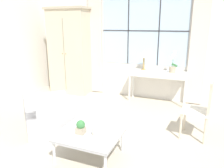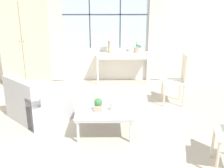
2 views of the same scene
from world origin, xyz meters
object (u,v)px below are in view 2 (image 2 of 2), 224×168
at_px(side_chair_wooden, 178,76).
at_px(potted_plant_small, 98,104).
at_px(armchair_upholstered, 38,104).
at_px(console_table, 123,56).
at_px(pillar_candle, 112,107).
at_px(coffee_table, 105,111).
at_px(potted_orchid, 137,46).
at_px(table_lamp, 109,37).
at_px(armoire, 25,38).

relative_size(side_chair_wooden, potted_plant_small, 5.16).
distance_m(armchair_upholstered, potted_plant_small, 1.30).
relative_size(console_table, side_chair_wooden, 1.36).
bearing_deg(potted_plant_small, armchair_upholstered, 150.15).
bearing_deg(console_table, armchair_upholstered, -127.36).
relative_size(armchair_upholstered, pillar_candle, 9.10).
distance_m(side_chair_wooden, potted_plant_small, 2.04).
bearing_deg(side_chair_wooden, potted_plant_small, -140.74).
relative_size(coffee_table, potted_plant_small, 4.37).
relative_size(side_chair_wooden, coffee_table, 1.18).
height_order(armchair_upholstered, side_chair_wooden, side_chair_wooden).
height_order(armchair_upholstered, coffee_table, armchair_upholstered).
height_order(potted_orchid, coffee_table, potted_orchid).
bearing_deg(pillar_candle, potted_orchid, 76.54).
xyz_separation_m(table_lamp, coffee_table, (-0.08, -2.76, -0.82)).
height_order(armchair_upholstered, pillar_candle, armchair_upholstered).
distance_m(armchair_upholstered, coffee_table, 1.33).
distance_m(console_table, pillar_candle, 2.82).
bearing_deg(pillar_candle, console_table, 83.33).
bearing_deg(potted_plant_small, console_table, 78.99).
bearing_deg(pillar_candle, armchair_upholstered, 154.76).
bearing_deg(armoire, potted_orchid, 0.46).
height_order(table_lamp, side_chair_wooden, table_lamp).
height_order(console_table, side_chair_wooden, side_chair_wooden).
bearing_deg(coffee_table, armchair_upholstered, 154.97).
relative_size(console_table, potted_plant_small, 7.00).
distance_m(armoire, table_lamp, 2.09).
bearing_deg(table_lamp, potted_plant_small, -93.58).
xyz_separation_m(console_table, potted_plant_small, (-0.55, -2.80, -0.20)).
bearing_deg(potted_orchid, side_chair_wooden, -64.93).
bearing_deg(console_table, pillar_candle, -96.67).
relative_size(armoire, side_chair_wooden, 2.25).
bearing_deg(potted_orchid, potted_plant_small, -107.60).
relative_size(side_chair_wooden, pillar_candle, 7.51).
xyz_separation_m(table_lamp, side_chair_wooden, (1.40, -1.54, -0.60)).
bearing_deg(coffee_table, potted_orchid, 73.82).
relative_size(console_table, table_lamp, 2.79).
relative_size(potted_orchid, pillar_candle, 3.77).
distance_m(armoire, pillar_candle, 3.54).
bearing_deg(console_table, table_lamp, 175.64).
distance_m(table_lamp, coffee_table, 2.88).
xyz_separation_m(armoire, console_table, (2.46, 0.05, -0.47)).
distance_m(table_lamp, pillar_candle, 2.91).
xyz_separation_m(armoire, armchair_upholstered, (0.80, -2.12, -0.90)).
relative_size(table_lamp, potted_plant_small, 2.51).
relative_size(armchair_upholstered, coffee_table, 1.43).
bearing_deg(pillar_candle, coffee_table, 152.73).
xyz_separation_m(table_lamp, potted_orchid, (0.70, -0.05, -0.20)).
xyz_separation_m(console_table, potted_orchid, (0.34, -0.03, 0.28)).
bearing_deg(pillar_candle, side_chair_wooden, 43.27).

